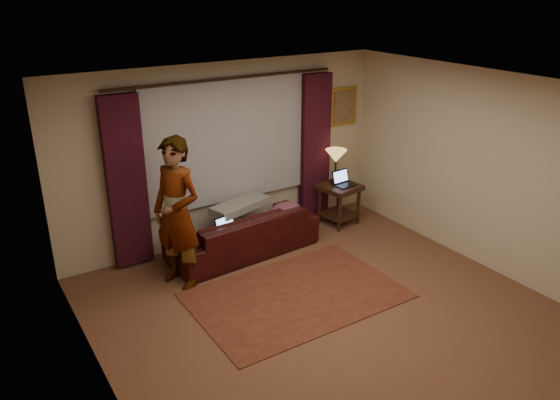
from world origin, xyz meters
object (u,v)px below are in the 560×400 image
object	(u,v)px
laptop_sofa	(230,227)
laptop_table	(345,179)
end_table	(339,204)
tiffany_lamp	(336,166)
person	(177,214)
sofa	(243,225)

from	to	relation	value
laptop_sofa	laptop_table	size ratio (longest dim) A/B	0.97
end_table	tiffany_lamp	distance (m)	0.61
end_table	tiffany_lamp	bearing A→B (deg)	85.12
tiffany_lamp	end_table	bearing A→B (deg)	-94.88
tiffany_lamp	person	xyz separation A→B (m)	(-2.86, -0.53, 0.05)
sofa	tiffany_lamp	xyz separation A→B (m)	(1.79, 0.21, 0.49)
sofa	end_table	xyz separation A→B (m)	(1.77, 0.07, -0.10)
end_table	laptop_table	world-z (taller)	laptop_table
end_table	laptop_sofa	bearing A→B (deg)	-172.94
laptop_sofa	person	xyz separation A→B (m)	(-0.78, -0.14, 0.42)
laptop_sofa	person	distance (m)	0.90
sofa	tiffany_lamp	bearing A→B (deg)	-177.18
laptop_sofa	end_table	size ratio (longest dim) A/B	0.51
sofa	laptop_sofa	bearing A→B (deg)	27.79
laptop_sofa	laptop_table	xyz separation A→B (m)	(2.12, 0.20, 0.22)
laptop_sofa	tiffany_lamp	world-z (taller)	tiffany_lamp
end_table	person	bearing A→B (deg)	-172.12
end_table	laptop_table	bearing A→B (deg)	-48.94
laptop_table	end_table	bearing A→B (deg)	125.93
end_table	person	size ratio (longest dim) A/B	0.34
end_table	laptop_table	xyz separation A→B (m)	(0.05, -0.06, 0.44)
sofa	person	size ratio (longest dim) A/B	1.10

